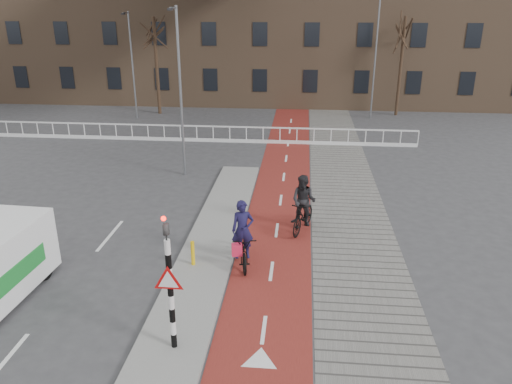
{
  "coord_description": "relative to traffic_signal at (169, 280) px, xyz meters",
  "views": [
    {
      "loc": [
        2.32,
        -11.73,
        7.98
      ],
      "look_at": [
        0.73,
        5.0,
        1.5
      ],
      "focal_mm": 35.0,
      "sensor_mm": 36.0,
      "label": 1
    }
  ],
  "objects": [
    {
      "name": "bollard",
      "position": [
        -0.39,
        4.02,
        -1.47
      ],
      "size": [
        0.12,
        0.12,
        0.81
      ],
      "primitive_type": "cylinder",
      "color": "yellow",
      "rests_on": "curb_island"
    },
    {
      "name": "railing",
      "position": [
        -4.4,
        19.02,
        -1.68
      ],
      "size": [
        28.0,
        0.1,
        0.99
      ],
      "color": "silver",
      "rests_on": "ground"
    },
    {
      "name": "cyclist_near",
      "position": [
        1.15,
        4.42,
        -1.25
      ],
      "size": [
        1.17,
        2.22,
        2.17
      ],
      "rotation": [
        0.0,
        0.0,
        0.22
      ],
      "color": "black",
      "rests_on": "bike_lane"
    },
    {
      "name": "sidewalk",
      "position": [
        4.9,
        12.02,
        -1.98
      ],
      "size": [
        3.0,
        60.0,
        0.01
      ],
      "primitive_type": "cube",
      "color": "slate",
      "rests_on": "ground"
    },
    {
      "name": "bike_lane",
      "position": [
        2.1,
        12.02,
        -1.98
      ],
      "size": [
        2.5,
        60.0,
        0.01
      ],
      "primitive_type": "cube",
      "color": "maroon",
      "rests_on": "ground"
    },
    {
      "name": "streetlight_left",
      "position": [
        -9.04,
        24.93,
        1.65
      ],
      "size": [
        0.12,
        0.12,
        7.28
      ],
      "primitive_type": "cylinder",
      "color": "slate",
      "rests_on": "ground"
    },
    {
      "name": "traffic_signal",
      "position": [
        0.0,
        0.0,
        0.0
      ],
      "size": [
        0.8,
        0.8,
        3.68
      ],
      "color": "black",
      "rests_on": "curb_island"
    },
    {
      "name": "tree_mid",
      "position": [
        -7.82,
        26.61,
        1.45
      ],
      "size": [
        0.25,
        0.25,
        6.89
      ],
      "primitive_type": "cylinder",
      "color": "black",
      "rests_on": "ground"
    },
    {
      "name": "streetlight_right",
      "position": [
        7.79,
        26.57,
        2.23
      ],
      "size": [
        0.12,
        0.12,
        8.44
      ],
      "primitive_type": "cylinder",
      "color": "slate",
      "rests_on": "ground"
    },
    {
      "name": "curb_island",
      "position": [
        -0.1,
        6.02,
        -1.93
      ],
      "size": [
        1.8,
        16.0,
        0.12
      ],
      "primitive_type": "cube",
      "color": "gray",
      "rests_on": "ground"
    },
    {
      "name": "cyclist_far",
      "position": [
        3.05,
        7.08,
        -1.09
      ],
      "size": [
        1.21,
        2.1,
        2.14
      ],
      "rotation": [
        0.0,
        0.0,
        -0.34
      ],
      "color": "black",
      "rests_on": "bike_lane"
    },
    {
      "name": "ground",
      "position": [
        0.6,
        2.02,
        -1.99
      ],
      "size": [
        120.0,
        120.0,
        0.0
      ],
      "primitive_type": "plane",
      "color": "#38383A",
      "rests_on": "ground"
    },
    {
      "name": "streetlight_near",
      "position": [
        -2.73,
        12.91,
        1.9
      ],
      "size": [
        0.12,
        0.12,
        7.78
      ],
      "primitive_type": "cylinder",
      "color": "slate",
      "rests_on": "ground"
    },
    {
      "name": "townhouse_row",
      "position": [
        -2.4,
        34.02,
        5.82
      ],
      "size": [
        46.0,
        10.0,
        15.9
      ],
      "color": "#7F6047",
      "rests_on": "ground"
    },
    {
      "name": "tree_right",
      "position": [
        9.79,
        27.7,
        1.48
      ],
      "size": [
        0.22,
        0.22,
        6.95
      ],
      "primitive_type": "cylinder",
      "color": "black",
      "rests_on": "ground"
    }
  ]
}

